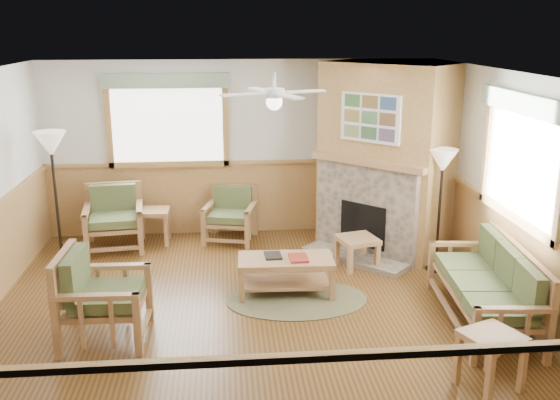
{
  "coord_description": "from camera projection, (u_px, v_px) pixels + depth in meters",
  "views": [
    {
      "loc": [
        -0.26,
        -6.53,
        3.2
      ],
      "look_at": [
        0.4,
        0.7,
        1.15
      ],
      "focal_mm": 40.0,
      "sensor_mm": 36.0,
      "label": 1
    }
  ],
  "objects": [
    {
      "name": "armchair_back_right",
      "position": [
        230.0,
        215.0,
        9.47
      ],
      "size": [
        0.87,
        0.87,
        0.81
      ],
      "primitive_type": null,
      "rotation": [
        0.0,
        0.0,
        -0.24
      ],
      "color": "#A0744A",
      "rests_on": "floor"
    },
    {
      "name": "wall_right",
      "position": [
        514.0,
        194.0,
        7.05
      ],
      "size": [
        0.02,
        6.0,
        2.7
      ],
      "primitive_type": "cube",
      "color": "silver",
      "rests_on": "floor"
    },
    {
      "name": "wall_front",
      "position": [
        270.0,
        330.0,
        3.91
      ],
      "size": [
        6.0,
        0.02,
        2.7
      ],
      "primitive_type": "cube",
      "color": "silver",
      "rests_on": "floor"
    },
    {
      "name": "braided_rug",
      "position": [
        297.0,
        299.0,
        7.51
      ],
      "size": [
        1.79,
        1.79,
        0.01
      ],
      "primitive_type": "cylinder",
      "rotation": [
        0.0,
        0.0,
        0.05
      ],
      "color": "brown",
      "rests_on": "floor"
    },
    {
      "name": "book_dark",
      "position": [
        273.0,
        254.0,
        7.62
      ],
      "size": [
        0.21,
        0.28,
        0.02
      ],
      "primitive_type": "cube",
      "rotation": [
        0.0,
        0.0,
        0.04
      ],
      "color": "black",
      "rests_on": "coffee_table"
    },
    {
      "name": "book_red",
      "position": [
        298.0,
        257.0,
        7.53
      ],
      "size": [
        0.23,
        0.31,
        0.03
      ],
      "primitive_type": "cube",
      "rotation": [
        0.0,
        0.0,
        0.02
      ],
      "color": "maroon",
      "rests_on": "coffee_table"
    },
    {
      "name": "wainscot",
      "position": [
        250.0,
        269.0,
        7.0
      ],
      "size": [
        6.0,
        6.0,
        1.1
      ],
      "primitive_type": null,
      "color": "#A27742",
      "rests_on": "floor"
    },
    {
      "name": "end_table_sofa",
      "position": [
        490.0,
        361.0,
        5.63
      ],
      "size": [
        0.62,
        0.61,
        0.54
      ],
      "primitive_type": null,
      "rotation": [
        0.0,
        0.0,
        0.4
      ],
      "color": "#A0744A",
      "rests_on": "floor"
    },
    {
      "name": "window_right",
      "position": [
        531.0,
        91.0,
        6.53
      ],
      "size": [
        0.16,
        1.9,
        1.5
      ],
      "primitive_type": null,
      "color": "white",
      "rests_on": "wall_right"
    },
    {
      "name": "ceiling",
      "position": [
        248.0,
        75.0,
        6.42
      ],
      "size": [
        6.0,
        6.0,
        0.01
      ],
      "primitive_type": "cube",
      "color": "white",
      "rests_on": "floor"
    },
    {
      "name": "ceiling_fan",
      "position": [
        274.0,
        76.0,
        6.74
      ],
      "size": [
        1.59,
        1.59,
        0.36
      ],
      "primitive_type": null,
      "rotation": [
        0.0,
        0.0,
        0.35
      ],
      "color": "white",
      "rests_on": "ceiling"
    },
    {
      "name": "footstool",
      "position": [
        357.0,
        252.0,
        8.47
      ],
      "size": [
        0.6,
        0.6,
        0.43
      ],
      "primitive_type": null,
      "rotation": [
        0.0,
        0.0,
        0.25
      ],
      "color": "#A0744A",
      "rests_on": "floor"
    },
    {
      "name": "armchair_back_left",
      "position": [
        114.0,
        219.0,
        9.12
      ],
      "size": [
        0.92,
        0.92,
        0.92
      ],
      "primitive_type": null,
      "rotation": [
        0.0,
        0.0,
        0.12
      ],
      "color": "#A0744A",
      "rests_on": "floor"
    },
    {
      "name": "end_table_chairs",
      "position": [
        154.0,
        226.0,
        9.41
      ],
      "size": [
        0.48,
        0.46,
        0.52
      ],
      "primitive_type": null,
      "rotation": [
        0.0,
        0.0,
        -0.02
      ],
      "color": "#A0744A",
      "rests_on": "floor"
    },
    {
      "name": "fireplace",
      "position": [
        386.0,
        158.0,
        8.93
      ],
      "size": [
        3.11,
        3.11,
        2.7
      ],
      "primitive_type": null,
      "rotation": [
        0.0,
        0.0,
        -0.79
      ],
      "color": "#A27742",
      "rests_on": "floor"
    },
    {
      "name": "coffee_table",
      "position": [
        286.0,
        276.0,
        7.64
      ],
      "size": [
        1.18,
        0.62,
        0.46
      ],
      "primitive_type": null,
      "rotation": [
        0.0,
        0.0,
        -0.03
      ],
      "color": "#A0744A",
      "rests_on": "floor"
    },
    {
      "name": "floor_lamp_left",
      "position": [
        56.0,
        198.0,
        8.46
      ],
      "size": [
        0.48,
        0.48,
        1.85
      ],
      "primitive_type": null,
      "rotation": [
        0.0,
        0.0,
        0.13
      ],
      "color": "black",
      "rests_on": "floor"
    },
    {
      "name": "floor",
      "position": [
        251.0,
        314.0,
        7.15
      ],
      "size": [
        6.0,
        6.0,
        0.01
      ],
      "primitive_type": "cube",
      "color": "#563718",
      "rests_on": "ground"
    },
    {
      "name": "wall_back",
      "position": [
        241.0,
        148.0,
        9.66
      ],
      "size": [
        6.0,
        0.02,
        2.7
      ],
      "primitive_type": "cube",
      "color": "silver",
      "rests_on": "floor"
    },
    {
      "name": "armchair_left",
      "position": [
        104.0,
        295.0,
        6.48
      ],
      "size": [
        0.89,
        0.89,
        0.97
      ],
      "primitive_type": null,
      "rotation": [
        0.0,
        0.0,
        1.54
      ],
      "color": "#A0744A",
      "rests_on": "floor"
    },
    {
      "name": "floor_lamp_right",
      "position": [
        439.0,
        211.0,
        8.21
      ],
      "size": [
        0.45,
        0.45,
        1.67
      ],
      "primitive_type": null,
      "rotation": [
        0.0,
        0.0,
        -0.19
      ],
      "color": "black",
      "rests_on": "floor"
    },
    {
      "name": "sofa",
      "position": [
        484.0,
        285.0,
        6.85
      ],
      "size": [
        1.98,
        0.96,
        0.88
      ],
      "primitive_type": null,
      "rotation": [
        0.0,
        0.0,
        -1.66
      ],
      "color": "#A0744A",
      "rests_on": "floor"
    },
    {
      "name": "window_back",
      "position": [
        165.0,
        71.0,
        9.21
      ],
      "size": [
        1.9,
        0.16,
        1.5
      ],
      "primitive_type": null,
      "color": "white",
      "rests_on": "wall_back"
    }
  ]
}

